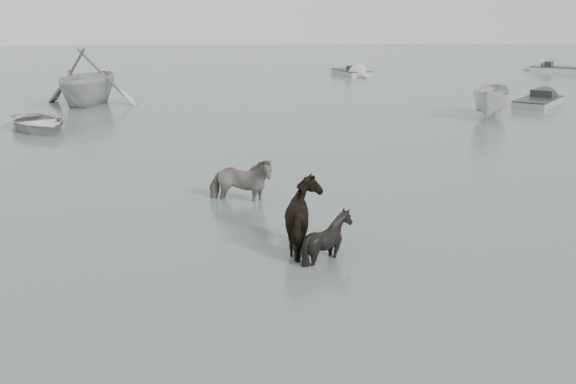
% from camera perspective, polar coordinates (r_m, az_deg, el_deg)
% --- Properties ---
extents(ground, '(140.00, 140.00, 0.00)m').
position_cam_1_polar(ground, '(17.06, -1.21, -3.37)').
color(ground, slate).
rests_on(ground, ground).
extents(pony_pinto, '(2.05, 1.31, 1.60)m').
position_cam_1_polar(pony_pinto, '(19.68, -3.80, 1.54)').
color(pony_pinto, black).
rests_on(pony_pinto, ground).
extents(pony_dark, '(1.96, 2.10, 1.70)m').
position_cam_1_polar(pony_dark, '(15.95, 1.64, -1.49)').
color(pony_dark, black).
rests_on(pony_dark, ground).
extents(pony_black, '(1.23, 1.09, 1.35)m').
position_cam_1_polar(pony_black, '(15.37, 3.17, -2.85)').
color(pony_black, black).
rests_on(pony_black, ground).
extents(rowboat_lead, '(4.72, 5.13, 0.87)m').
position_cam_1_polar(rowboat_lead, '(32.17, -19.18, 5.40)').
color(rowboat_lead, '#B8B8B3').
rests_on(rowboat_lead, ground).
extents(rowboat_trail, '(6.38, 6.94, 3.07)m').
position_cam_1_polar(rowboat_trail, '(39.07, -15.59, 8.90)').
color(rowboat_trail, '#AAADAA').
rests_on(rowboat_trail, ground).
extents(boat_small, '(3.21, 4.42, 1.60)m').
position_cam_1_polar(boat_small, '(35.15, 15.82, 7.04)').
color(boat_small, '#B8B9B4').
rests_on(boat_small, ground).
extents(skiff_port, '(4.46, 5.12, 0.75)m').
position_cam_1_polar(skiff_port, '(39.56, 19.18, 7.00)').
color(skiff_port, gray).
rests_on(skiff_port, ground).
extents(skiff_mid, '(2.95, 4.85, 0.75)m').
position_cam_1_polar(skiff_mid, '(52.47, 5.02, 9.58)').
color(skiff_mid, '#A7A9A7').
rests_on(skiff_mid, ground).
extents(skiff_star, '(5.01, 4.09, 0.75)m').
position_cam_1_polar(skiff_star, '(58.37, 20.48, 9.26)').
color(skiff_star, beige).
rests_on(skiff_star, ground).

